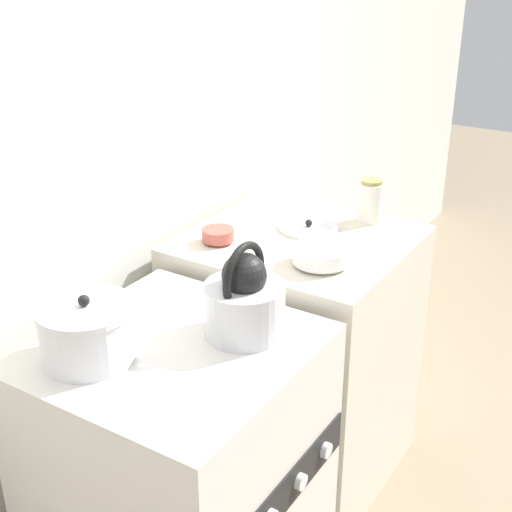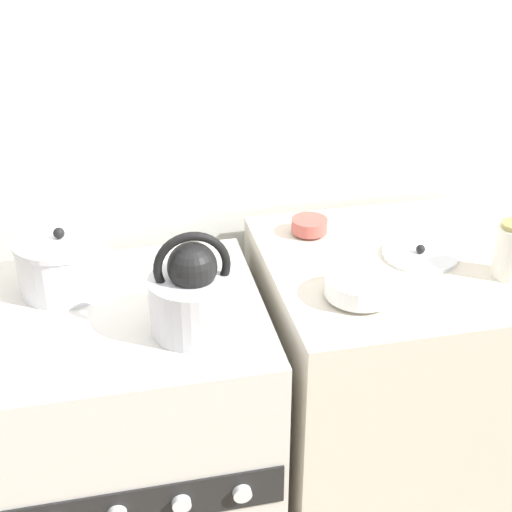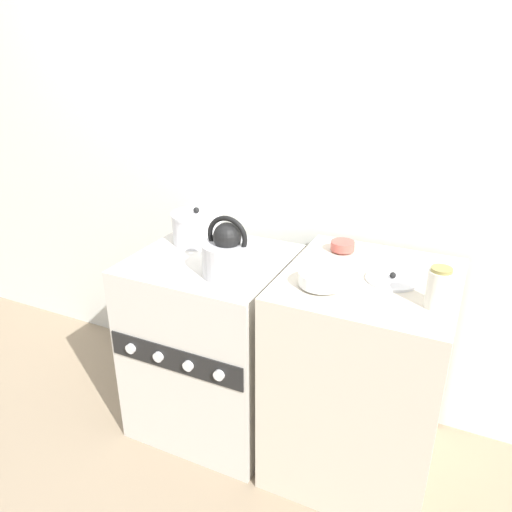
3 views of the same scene
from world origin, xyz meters
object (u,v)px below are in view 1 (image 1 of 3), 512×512
object	(u,v)px
small_ceramic_bowl	(218,235)
loose_pot_lid	(309,228)
cooking_pot	(87,332)
storage_jar	(371,201)
kettle	(245,300)
enamel_bowl	(321,255)
stove	(182,482)

from	to	relation	value
small_ceramic_bowl	loose_pot_lid	xyz separation A→B (m)	(0.25, -0.19, -0.02)
cooking_pot	storage_jar	world-z (taller)	storage_jar
kettle	loose_pot_lid	world-z (taller)	kettle
kettle	enamel_bowl	bearing A→B (deg)	-1.74
kettle	small_ceramic_bowl	size ratio (longest dim) A/B	2.49
enamel_bowl	small_ceramic_bowl	distance (m)	0.35
cooking_pot	enamel_bowl	xyz separation A→B (m)	(0.69, -0.26, -0.00)
small_ceramic_bowl	loose_pot_lid	bearing A→B (deg)	-37.42
stove	enamel_bowl	xyz separation A→B (m)	(0.54, -0.12, 0.50)
kettle	enamel_bowl	world-z (taller)	kettle
loose_pot_lid	cooking_pot	bearing A→B (deg)	173.67
storage_jar	small_ceramic_bowl	bearing A→B (deg)	141.93
cooking_pot	enamel_bowl	size ratio (longest dim) A/B	1.39
kettle	loose_pot_lid	bearing A→B (deg)	13.59
stove	small_ceramic_bowl	distance (m)	0.75
small_ceramic_bowl	storage_jar	xyz separation A→B (m)	(0.42, -0.33, 0.05)
cooking_pot	enamel_bowl	distance (m)	0.74
cooking_pot	small_ceramic_bowl	size ratio (longest dim) A/B	2.30
stove	storage_jar	world-z (taller)	storage_jar
small_ceramic_bowl	stove	bearing A→B (deg)	-156.29
storage_jar	loose_pot_lid	world-z (taller)	storage_jar
cooking_pot	loose_pot_lid	size ratio (longest dim) A/B	1.17
enamel_bowl	loose_pot_lid	world-z (taller)	enamel_bowl
stove	cooking_pot	size ratio (longest dim) A/B	3.70
stove	storage_jar	distance (m)	1.09
cooking_pot	loose_pot_lid	bearing A→B (deg)	-6.33
kettle	storage_jar	size ratio (longest dim) A/B	1.73
enamel_bowl	small_ceramic_bowl	bearing A→B (deg)	93.63
stove	cooking_pot	distance (m)	0.54
kettle	cooking_pot	distance (m)	0.39
stove	kettle	xyz separation A→B (m)	(0.15, -0.11, 0.52)
small_ceramic_bowl	storage_jar	bearing A→B (deg)	-38.07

